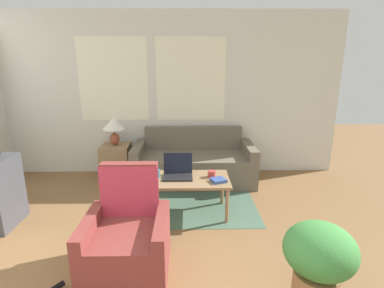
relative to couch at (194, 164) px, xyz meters
name	(u,v)px	position (x,y,z in m)	size (l,w,h in m)	color
wall_back	(157,95)	(-0.58, 0.43, 1.04)	(5.92, 0.06, 2.60)	silver
rug	(189,195)	(-0.08, -0.57, -0.26)	(1.72, 1.81, 0.01)	#476651
couch	(194,164)	(0.00, 0.00, 0.00)	(1.85, 0.82, 0.81)	#665B4C
armchair	(128,241)	(-0.64, -2.10, 0.00)	(0.72, 0.71, 0.92)	brown
side_table	(116,162)	(-1.24, 0.11, 0.01)	(0.44, 0.44, 0.56)	#937551
table_lamp	(114,126)	(-1.24, 0.11, 0.60)	(0.35, 0.35, 0.44)	brown
coffee_table	(190,182)	(-0.08, -1.08, 0.14)	(0.96, 0.59, 0.46)	#8E704C
laptop	(178,172)	(-0.22, -1.01, 0.25)	(0.36, 0.32, 0.26)	black
cup_navy	(157,174)	(-0.47, -1.05, 0.24)	(0.07, 0.07, 0.10)	teal
cup_yellow	(212,174)	(0.19, -1.04, 0.23)	(0.10, 0.10, 0.08)	#B23D38
book_red	(218,180)	(0.26, -1.19, 0.21)	(0.20, 0.20, 0.04)	#334C8E
potted_plant	(319,259)	(0.87, -2.56, 0.14)	(0.53, 0.53, 0.68)	#996B42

